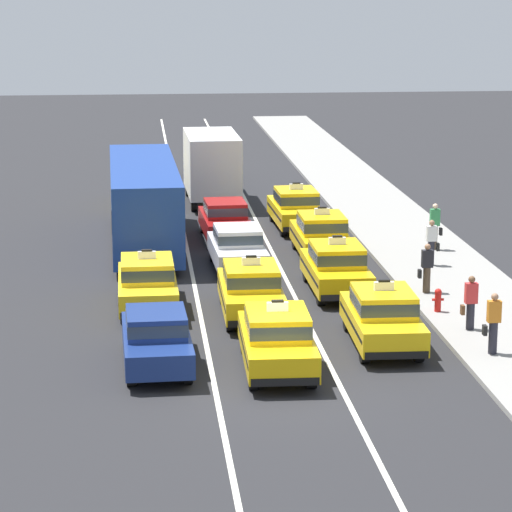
{
  "coord_description": "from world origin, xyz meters",
  "views": [
    {
      "loc": [
        -3.44,
        -29.09,
        10.18
      ],
      "look_at": [
        0.37,
        9.11,
        1.3
      ],
      "focal_mm": 84.53,
      "sensor_mm": 36.0,
      "label": 1
    }
  ],
  "objects_px": {
    "taxi_left_second": "(147,282)",
    "pedestrian_mid_block": "(435,226)",
    "box_truck_center_fifth": "(210,164)",
    "taxi_center_second": "(251,289)",
    "sedan_center_third": "(237,247)",
    "sedan_left_nearest": "(156,337)",
    "taxi_right_nearest": "(383,316)",
    "taxi_center_nearest": "(277,338)",
    "sedan_center_fourth": "(225,219)",
    "pedestrian_near_crosswalk": "(432,243)",
    "pedestrian_by_storefront": "(493,323)",
    "pedestrian_trailing": "(470,303)",
    "taxi_right_third": "(321,235)",
    "fire_hydrant": "(438,299)",
    "taxi_right_fourth": "(296,208)",
    "bus_left_third": "(144,200)",
    "sedan_center_sixth": "(203,163)",
    "taxi_right_second": "(336,267)",
    "pedestrian_far_corner": "(427,268)",
    "taxi_left_fourth": "(143,186)"
  },
  "relations": [
    {
      "from": "box_truck_center_fifth",
      "to": "taxi_right_third",
      "type": "height_order",
      "value": "box_truck_center_fifth"
    },
    {
      "from": "taxi_center_nearest",
      "to": "fire_hydrant",
      "type": "relative_size",
      "value": 6.3
    },
    {
      "from": "taxi_center_nearest",
      "to": "taxi_right_third",
      "type": "relative_size",
      "value": 1.01
    },
    {
      "from": "box_truck_center_fifth",
      "to": "pedestrian_mid_block",
      "type": "distance_m",
      "value": 14.07
    },
    {
      "from": "taxi_right_second",
      "to": "taxi_left_second",
      "type": "bearing_deg",
      "value": -166.8
    },
    {
      "from": "taxi_center_nearest",
      "to": "taxi_right_nearest",
      "type": "distance_m",
      "value": 3.71
    },
    {
      "from": "taxi_right_third",
      "to": "taxi_right_fourth",
      "type": "xyz_separation_m",
      "value": [
        -0.24,
        5.47,
        0.0
      ]
    },
    {
      "from": "taxi_right_second",
      "to": "fire_hydrant",
      "type": "height_order",
      "value": "taxi_right_second"
    },
    {
      "from": "bus_left_third",
      "to": "box_truck_center_fifth",
      "type": "bearing_deg",
      "value": 71.14
    },
    {
      "from": "pedestrian_by_storefront",
      "to": "pedestrian_trailing",
      "type": "height_order",
      "value": "pedestrian_by_storefront"
    },
    {
      "from": "bus_left_third",
      "to": "pedestrian_by_storefront",
      "type": "height_order",
      "value": "bus_left_third"
    },
    {
      "from": "taxi_left_second",
      "to": "pedestrian_by_storefront",
      "type": "xyz_separation_m",
      "value": [
        9.32,
        -6.0,
        0.13
      ]
    },
    {
      "from": "taxi_right_third",
      "to": "fire_hydrant",
      "type": "distance_m",
      "value": 8.58
    },
    {
      "from": "taxi_left_second",
      "to": "pedestrian_mid_block",
      "type": "bearing_deg",
      "value": 32.25
    },
    {
      "from": "taxi_right_nearest",
      "to": "pedestrian_mid_block",
      "type": "xyz_separation_m",
      "value": [
        4.33,
        11.41,
        0.16
      ]
    },
    {
      "from": "sedan_center_third",
      "to": "pedestrian_by_storefront",
      "type": "relative_size",
      "value": 2.55
    },
    {
      "from": "taxi_left_second",
      "to": "taxi_center_nearest",
      "type": "distance_m",
      "value": 7.21
    },
    {
      "from": "sedan_left_nearest",
      "to": "bus_left_third",
      "type": "relative_size",
      "value": 0.39
    },
    {
      "from": "pedestrian_trailing",
      "to": "taxi_right_third",
      "type": "bearing_deg",
      "value": 105.52
    },
    {
      "from": "pedestrian_mid_block",
      "to": "taxi_left_second",
      "type": "bearing_deg",
      "value": -147.75
    },
    {
      "from": "taxi_center_second",
      "to": "sedan_center_third",
      "type": "bearing_deg",
      "value": 89.07
    },
    {
      "from": "taxi_right_third",
      "to": "taxi_center_nearest",
      "type": "bearing_deg",
      "value": -103.76
    },
    {
      "from": "taxi_right_nearest",
      "to": "pedestrian_trailing",
      "type": "relative_size",
      "value": 2.87
    },
    {
      "from": "taxi_center_nearest",
      "to": "pedestrian_far_corner",
      "type": "distance_m",
      "value": 9.09
    },
    {
      "from": "taxi_right_nearest",
      "to": "pedestrian_near_crosswalk",
      "type": "height_order",
      "value": "taxi_right_nearest"
    },
    {
      "from": "taxi_right_third",
      "to": "pedestrian_near_crosswalk",
      "type": "bearing_deg",
      "value": -30.94
    },
    {
      "from": "bus_left_third",
      "to": "pedestrian_near_crosswalk",
      "type": "height_order",
      "value": "bus_left_third"
    },
    {
      "from": "bus_left_third",
      "to": "pedestrian_mid_block",
      "type": "relative_size",
      "value": 6.37
    },
    {
      "from": "taxi_left_second",
      "to": "taxi_right_fourth",
      "type": "bearing_deg",
      "value": 62.43
    },
    {
      "from": "pedestrian_mid_block",
      "to": "pedestrian_near_crosswalk",
      "type": "bearing_deg",
      "value": -106.48
    },
    {
      "from": "pedestrian_near_crosswalk",
      "to": "pedestrian_trailing",
      "type": "distance_m",
      "value": 8.05
    },
    {
      "from": "sedan_center_sixth",
      "to": "pedestrian_near_crosswalk",
      "type": "xyz_separation_m",
      "value": [
        6.99,
        -20.58,
        0.13
      ]
    },
    {
      "from": "sedan_left_nearest",
      "to": "taxi_center_nearest",
      "type": "height_order",
      "value": "taxi_center_nearest"
    },
    {
      "from": "taxi_right_third",
      "to": "fire_hydrant",
      "type": "relative_size",
      "value": 6.26
    },
    {
      "from": "taxi_left_second",
      "to": "sedan_left_nearest",
      "type": "bearing_deg",
      "value": -88.28
    },
    {
      "from": "sedan_center_third",
      "to": "sedan_center_sixth",
      "type": "distance_m",
      "value": 20.0
    },
    {
      "from": "taxi_center_nearest",
      "to": "sedan_center_fourth",
      "type": "bearing_deg",
      "value": 90.52
    },
    {
      "from": "sedan_left_nearest",
      "to": "fire_hydrant",
      "type": "bearing_deg",
      "value": 25.71
    },
    {
      "from": "bus_left_third",
      "to": "pedestrian_by_storefront",
      "type": "relative_size",
      "value": 6.59
    },
    {
      "from": "sedan_left_nearest",
      "to": "taxi_right_nearest",
      "type": "relative_size",
      "value": 0.94
    },
    {
      "from": "taxi_right_third",
      "to": "fire_hydrant",
      "type": "xyz_separation_m",
      "value": [
        2.37,
        -8.24,
        -0.33
      ]
    },
    {
      "from": "sedan_center_third",
      "to": "sedan_center_fourth",
      "type": "distance_m",
      "value": 5.15
    },
    {
      "from": "taxi_center_second",
      "to": "bus_left_third",
      "type": "bearing_deg",
      "value": 106.8
    },
    {
      "from": "taxi_right_third",
      "to": "pedestrian_by_storefront",
      "type": "height_order",
      "value": "taxi_right_third"
    },
    {
      "from": "taxi_center_second",
      "to": "box_truck_center_fifth",
      "type": "bearing_deg",
      "value": 90.0
    },
    {
      "from": "taxi_center_second",
      "to": "taxi_right_third",
      "type": "height_order",
      "value": "same"
    },
    {
      "from": "sedan_center_third",
      "to": "sedan_center_sixth",
      "type": "bearing_deg",
      "value": 90.23
    },
    {
      "from": "sedan_center_sixth",
      "to": "pedestrian_mid_block",
      "type": "distance_m",
      "value": 19.67
    },
    {
      "from": "sedan_center_fourth",
      "to": "taxi_left_fourth",
      "type": "bearing_deg",
      "value": 111.88
    },
    {
      "from": "taxi_center_nearest",
      "to": "bus_left_third",
      "type": "bearing_deg",
      "value": 102.07
    }
  ]
}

